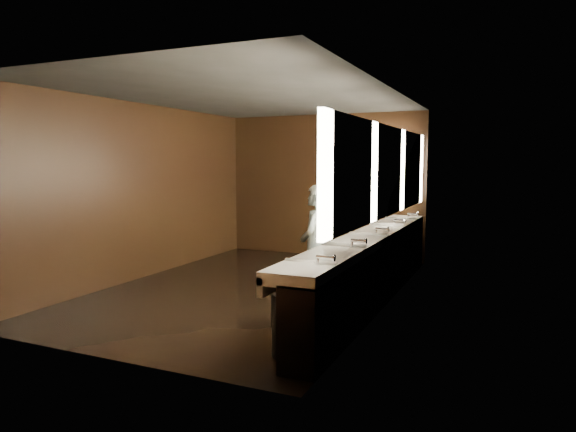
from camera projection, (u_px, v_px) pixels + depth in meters
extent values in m
plane|color=black|center=(254.00, 288.00, 7.61)|extent=(6.00, 6.00, 0.00)
cube|color=#2D2D2B|center=(253.00, 96.00, 7.32)|extent=(4.00, 6.00, 0.02)
cube|color=black|center=(324.00, 186.00, 10.19)|extent=(4.00, 0.02, 2.80)
cube|color=black|center=(102.00, 213.00, 4.74)|extent=(4.00, 0.02, 2.80)
cube|color=black|center=(144.00, 191.00, 8.27)|extent=(0.02, 6.00, 2.80)
cube|color=black|center=(390.00, 198.00, 6.66)|extent=(0.02, 6.00, 2.80)
cube|color=black|center=(375.00, 272.00, 6.83)|extent=(0.36, 5.40, 0.81)
cube|color=silver|center=(368.00, 239.00, 6.83)|extent=(0.55, 5.40, 0.12)
cube|color=silver|center=(351.00, 243.00, 6.93)|extent=(0.06, 5.40, 0.18)
cylinder|color=silver|center=(325.00, 257.00, 4.74)|extent=(0.18, 0.04, 0.04)
cylinder|color=silver|center=(359.00, 241.00, 5.74)|extent=(0.18, 0.04, 0.04)
cylinder|color=silver|center=(382.00, 229.00, 6.74)|extent=(0.18, 0.04, 0.04)
cylinder|color=silver|center=(400.00, 220.00, 7.74)|extent=(0.18, 0.04, 0.04)
cylinder|color=silver|center=(413.00, 214.00, 8.74)|extent=(0.18, 0.04, 0.04)
cube|color=white|center=(325.00, 175.00, 4.45)|extent=(0.06, 0.22, 1.15)
cube|color=white|center=(353.00, 174.00, 5.17)|extent=(0.03, 1.32, 1.15)
cube|color=white|center=(372.00, 172.00, 5.91)|extent=(0.06, 0.23, 1.15)
cube|color=white|center=(389.00, 171.00, 6.63)|extent=(0.03, 1.32, 1.15)
cube|color=white|center=(401.00, 170.00, 7.36)|extent=(0.06, 0.23, 1.15)
cube|color=white|center=(412.00, 169.00, 8.08)|extent=(0.03, 1.32, 1.15)
cube|color=white|center=(420.00, 169.00, 8.81)|extent=(0.06, 0.22, 1.15)
imported|color=#82A9C2|center=(315.00, 248.00, 6.45)|extent=(0.43, 0.61, 1.59)
cylinder|color=black|center=(292.00, 324.00, 4.94)|extent=(0.40, 0.40, 0.62)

